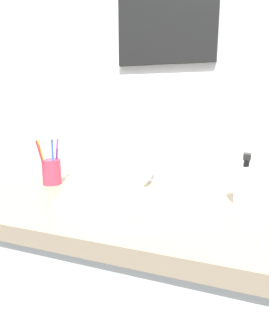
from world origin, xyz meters
The scene contains 10 objects.
tiled_wall_back centered at (0.00, 0.34, 1.20)m, with size 2.12×0.04×2.40m, color silver.
vanity_counter centered at (0.00, 0.00, 0.42)m, with size 0.92×0.60×0.84m.
sink_basin centered at (-0.01, -0.01, 0.79)m, with size 0.45×0.45×0.13m.
faucet centered at (-0.01, 0.20, 0.88)m, with size 0.02×0.14×0.10m.
toothbrush_cup centered at (-0.33, 0.05, 0.88)m, with size 0.06×0.06×0.09m, color #D8334C.
toothbrush_yellow centered at (-0.36, 0.03, 0.95)m, with size 0.05×0.03×0.20m.
toothbrush_blue centered at (-0.31, 0.02, 0.95)m, with size 0.03×0.04×0.18m.
toothbrush_red centered at (-0.35, 0.01, 0.94)m, with size 0.02×0.06×0.18m.
toothbrush_purple centered at (-0.32, 0.06, 0.94)m, with size 0.03×0.02×0.18m.
soap_dispenser centered at (0.31, 0.06, 0.90)m, with size 0.06×0.06×0.15m.
Camera 1 is at (0.31, -0.80, 1.12)m, focal length 31.69 mm.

